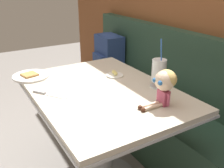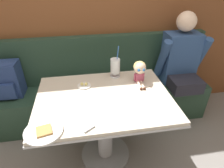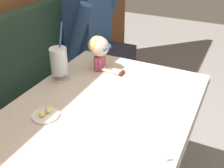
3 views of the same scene
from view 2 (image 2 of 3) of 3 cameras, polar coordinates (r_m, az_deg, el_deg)
wood_panel_wall at (r=2.18m, az=-5.86°, el=19.88°), size 4.40×0.08×2.40m
booth_bench at (r=2.32m, az=-4.22°, el=-3.05°), size 2.60×0.48×1.00m
diner_table at (r=1.69m, az=-2.29°, el=-9.19°), size 1.11×0.81×0.74m
toast_plate at (r=1.34m, az=-19.78°, el=-13.10°), size 0.25×0.25×0.03m
milkshake_glass at (r=1.80m, az=0.96°, el=5.18°), size 0.10×0.10×0.32m
butter_saucer at (r=1.71m, az=-8.33°, el=-0.39°), size 0.12×0.12×0.04m
butter_knife at (r=1.31m, az=-5.63°, el=-12.53°), size 0.20×0.15×0.01m
seated_doll at (r=1.72m, az=8.33°, el=4.46°), size 0.12×0.22×0.20m
backpack at (r=2.27m, az=-29.31°, el=1.54°), size 0.31×0.25×0.41m
diner_patron at (r=2.34m, az=19.91°, el=7.10°), size 0.55×0.48×0.81m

